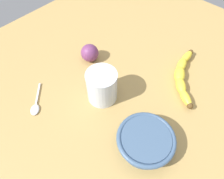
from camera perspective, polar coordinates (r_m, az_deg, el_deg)
name	(u,v)px	position (r cm, az deg, el deg)	size (l,w,h in cm)	color
wooden_tabletop	(139,99)	(62.96, 7.58, -2.62)	(120.00, 120.00, 3.00)	#A9884D
banana	(183,75)	(67.68, 18.90, 3.80)	(13.06, 21.10, 3.24)	yellow
smoothie_glass	(102,86)	(57.30, -2.79, 0.90)	(8.58, 8.58, 9.77)	silver
ceramic_bowl	(145,141)	(52.01, 9.22, -13.83)	(14.23, 14.23, 4.87)	#3D5675
plum_fruit	(90,53)	(69.30, -6.17, 10.02)	(5.84, 5.84, 5.84)	#6B3360
teaspoon	(35,108)	(62.45, -20.42, -4.72)	(9.08, 8.80, 0.80)	silver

